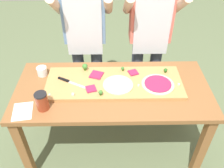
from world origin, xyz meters
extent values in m
plane|color=#60704C|center=(0.00, 0.00, 0.00)|extent=(8.00, 8.00, 0.00)
cube|color=brown|center=(-0.76, -0.32, 0.37)|extent=(0.07, 0.07, 0.75)
cube|color=brown|center=(0.76, -0.32, 0.37)|extent=(0.07, 0.07, 0.75)
cube|color=brown|center=(-0.76, 0.32, 0.37)|extent=(0.07, 0.07, 0.75)
cube|color=brown|center=(0.76, 0.32, 0.37)|extent=(0.07, 0.07, 0.75)
cube|color=brown|center=(0.00, 0.00, 0.77)|extent=(1.65, 0.75, 0.04)
cube|color=tan|center=(0.01, 0.05, 0.80)|extent=(1.16, 0.43, 0.03)
cube|color=#B7BABF|center=(-0.30, 0.01, 0.81)|extent=(0.16, 0.10, 0.00)
cube|color=black|center=(-0.42, 0.07, 0.82)|extent=(0.11, 0.07, 0.02)
cylinder|color=beige|center=(0.04, 0.00, 0.82)|extent=(0.25, 0.25, 0.01)
cylinder|color=silver|center=(0.04, 0.00, 0.83)|extent=(0.21, 0.21, 0.01)
cylinder|color=beige|center=(0.38, 0.00, 0.82)|extent=(0.27, 0.27, 0.01)
cylinder|color=#9E234C|center=(0.38, 0.00, 0.83)|extent=(0.22, 0.22, 0.01)
cube|color=#9E234C|center=(0.19, 0.17, 0.82)|extent=(0.10, 0.10, 0.01)
cube|color=#9E234C|center=(-0.14, 0.14, 0.82)|extent=(0.13, 0.13, 0.01)
cube|color=#9E234C|center=(-0.18, -0.05, 0.82)|extent=(0.10, 0.10, 0.01)
cylinder|color=#487A23|center=(-0.10, -0.12, 0.82)|extent=(0.02, 0.02, 0.02)
sphere|color=#427F33|center=(-0.10, -0.12, 0.84)|extent=(0.04, 0.04, 0.04)
cylinder|color=#3F7220|center=(0.09, 0.20, 0.82)|extent=(0.01, 0.01, 0.02)
sphere|color=#38752D|center=(0.09, 0.20, 0.84)|extent=(0.03, 0.03, 0.03)
cylinder|color=#487A23|center=(-0.25, 0.21, 0.82)|extent=(0.02, 0.02, 0.02)
sphere|color=#427F33|center=(-0.25, 0.21, 0.85)|extent=(0.05, 0.05, 0.05)
cylinder|color=#366618|center=(0.47, 0.17, 0.82)|extent=(0.02, 0.02, 0.01)
sphere|color=#2D6623|center=(0.47, 0.17, 0.84)|extent=(0.03, 0.03, 0.03)
cube|color=white|center=(0.21, -0.01, 0.82)|extent=(0.02, 0.02, 0.01)
cube|color=silver|center=(0.55, -0.01, 0.82)|extent=(0.02, 0.02, 0.02)
cube|color=white|center=(-0.51, -0.12, 0.82)|extent=(0.01, 0.01, 0.01)
cube|color=silver|center=(-0.32, -0.12, 0.82)|extent=(0.02, 0.02, 0.02)
cylinder|color=white|center=(-0.63, 0.19, 0.82)|extent=(0.09, 0.09, 0.08)
cylinder|color=white|center=(-0.63, 0.19, 0.81)|extent=(0.08, 0.08, 0.04)
cylinder|color=#99381E|center=(-0.54, -0.23, 0.85)|extent=(0.09, 0.09, 0.14)
cylinder|color=black|center=(-0.54, -0.23, 0.93)|extent=(0.09, 0.09, 0.01)
cube|color=white|center=(-0.69, -0.26, 0.79)|extent=(0.17, 0.21, 0.00)
cylinder|color=#333847|center=(-0.36, 0.62, 0.45)|extent=(0.12, 0.12, 0.90)
cylinder|color=#333847|center=(-0.16, 0.62, 0.45)|extent=(0.12, 0.12, 0.90)
cube|color=#6689B2|center=(-0.26, 0.62, 1.18)|extent=(0.40, 0.20, 0.55)
cube|color=silver|center=(-0.26, 0.51, 1.09)|extent=(0.34, 0.01, 0.60)
cylinder|color=#DBB293|center=(-0.49, 0.52, 1.30)|extent=(0.08, 0.39, 0.31)
cylinder|color=#DBB293|center=(-0.03, 0.52, 1.30)|extent=(0.08, 0.39, 0.31)
cylinder|color=#333847|center=(0.28, 0.62, 0.45)|extent=(0.12, 0.12, 0.90)
cylinder|color=#333847|center=(0.48, 0.62, 0.45)|extent=(0.12, 0.12, 0.90)
cube|color=#DB6B5B|center=(0.38, 0.62, 1.18)|extent=(0.40, 0.20, 0.55)
cube|color=silver|center=(0.38, 0.51, 1.09)|extent=(0.34, 0.01, 0.60)
cylinder|color=#DBB293|center=(0.15, 0.52, 1.30)|extent=(0.08, 0.39, 0.31)
cylinder|color=#DBB293|center=(0.61, 0.52, 1.30)|extent=(0.08, 0.39, 0.31)
camera|label=1|loc=(-0.03, -1.54, 2.12)|focal=38.73mm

